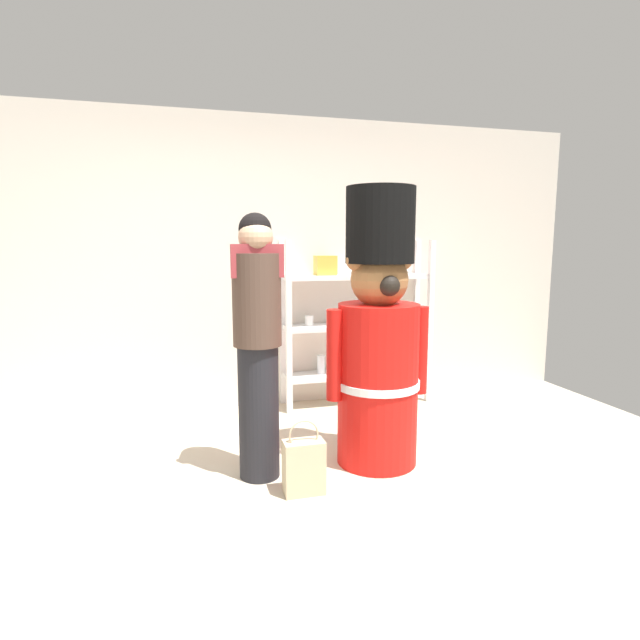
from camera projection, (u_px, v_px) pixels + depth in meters
The scene contains 6 objects.
ground_plane at pixel (306, 526), 2.72m from camera, with size 6.40×6.40×0.00m, color beige.
back_wall at pixel (248, 264), 4.63m from camera, with size 6.40×0.12×2.60m, color silver.
merchandise_shelf at pixel (356, 320), 4.75m from camera, with size 1.40×0.35×1.52m.
teddy_bear_guard at pixel (378, 341), 3.41m from camera, with size 0.72×0.56×1.84m.
person_shopper at pixel (257, 340), 3.18m from camera, with size 0.32×0.30×1.67m.
shopping_bag at pixel (304, 466), 3.06m from camera, with size 0.24×0.14×0.46m.
Camera 1 is at (-0.60, -2.46, 1.48)m, focal length 28.79 mm.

